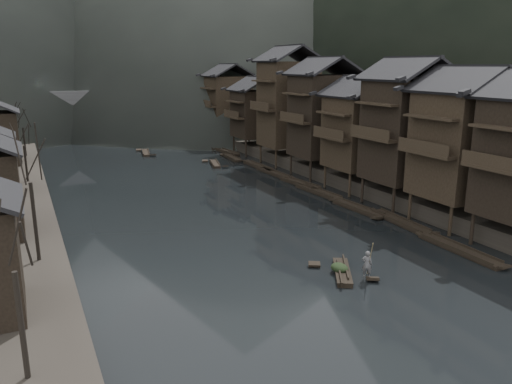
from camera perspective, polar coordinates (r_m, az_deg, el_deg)
water at (r=38.68m, az=2.59°, el=-6.51°), size 300.00×300.00×0.00m
right_bank at (r=89.68m, az=10.47°, el=5.84°), size 40.00×200.00×1.80m
stilt_houses at (r=61.71m, az=8.64°, el=9.66°), size 9.00×67.60×16.60m
bare_trees at (r=50.35m, az=-25.10°, el=4.32°), size 3.84×75.04×7.68m
moored_sampans at (r=61.35m, az=3.71°, el=1.54°), size 2.96×62.45×0.47m
midriver_boats at (r=76.49m, az=-9.12°, el=3.94°), size 8.85×19.54×0.45m
stone_bridge at (r=105.63m, az=-16.22°, el=9.07°), size 40.00×6.00×9.00m
hero_sampan at (r=34.63m, az=9.85°, el=-8.92°), size 3.15×4.60×0.43m
cargo_heap at (r=34.50m, az=9.55°, el=-8.01°), size 1.07×1.40×0.64m
boatman at (r=33.60m, az=12.58°, el=-7.69°), size 0.80×0.77×1.84m
bamboo_pole at (r=32.84m, az=13.10°, el=-3.37°), size 1.36×2.12×3.42m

